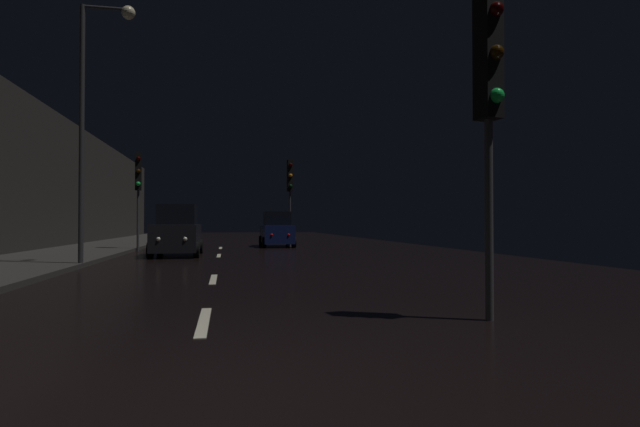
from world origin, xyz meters
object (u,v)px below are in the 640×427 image
car_approaching_headlights (177,232)px  car_parked_right_far (277,231)px  traffic_light_near_right (489,82)px  traffic_light_far_right (290,183)px  traffic_light_far_left (138,179)px  streetlamp_overhead (95,96)px

car_approaching_headlights → car_parked_right_far: car_approaching_headlights is taller
traffic_light_near_right → car_parked_right_far: (-0.90, 22.78, -2.61)m
traffic_light_far_right → car_approaching_headlights: traffic_light_far_right is taller
traffic_light_far_left → traffic_light_far_right: bearing=101.4°
traffic_light_far_left → streetlamp_overhead: streetlamp_overhead is taller
traffic_light_near_right → streetlamp_overhead: 13.18m
traffic_light_near_right → streetlamp_overhead: streetlamp_overhead is taller
traffic_light_far_left → car_approaching_headlights: traffic_light_far_left is taller
car_approaching_headlights → car_parked_right_far: (5.05, 7.17, -0.07)m
streetlamp_overhead → traffic_light_far_right: bearing=57.8°
streetlamp_overhead → car_parked_right_far: (7.12, 12.51, -4.58)m
traffic_light_near_right → streetlamp_overhead: size_ratio=0.57×
traffic_light_far_left → traffic_light_near_right: 21.14m
streetlamp_overhead → car_parked_right_far: size_ratio=2.08×
traffic_light_far_right → car_approaching_headlights: size_ratio=1.18×
traffic_light_near_right → car_approaching_headlights: traffic_light_near_right is taller
traffic_light_near_right → streetlamp_overhead: bearing=-152.8°
streetlamp_overhead → car_parked_right_far: streetlamp_overhead is taller
traffic_light_far_left → traffic_light_near_right: bearing=11.6°
traffic_light_far_left → car_approaching_headlights: 5.18m
traffic_light_far_right → streetlamp_overhead: (-7.92, -12.58, 1.72)m
traffic_light_far_right → traffic_light_near_right: bearing=-6.7°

